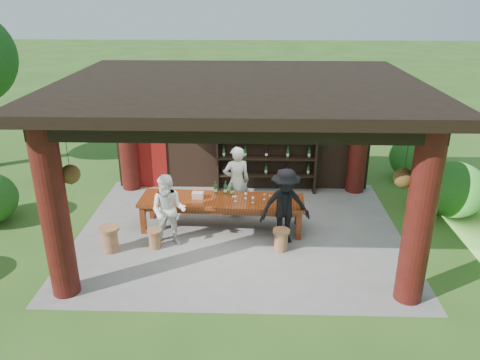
{
  "coord_description": "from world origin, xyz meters",
  "views": [
    {
      "loc": [
        0.31,
        -9.61,
        5.23
      ],
      "look_at": [
        0.0,
        0.4,
        1.15
      ],
      "focal_mm": 35.0,
      "sensor_mm": 36.0,
      "label": 1
    }
  ],
  "objects_px": {
    "host": "(237,182)",
    "guest_woman": "(168,211)",
    "stool_near_left": "(155,238)",
    "stool_far_left": "(110,238)",
    "tasting_table": "(222,203)",
    "napkin_basket": "(198,195)",
    "wine_shelf": "(266,150)",
    "stool_near_right": "(281,239)",
    "guest_man": "(285,206)"
  },
  "relations": [
    {
      "from": "guest_man",
      "to": "stool_near_left",
      "type": "bearing_deg",
      "value": 176.8
    },
    {
      "from": "stool_near_left",
      "to": "stool_far_left",
      "type": "relative_size",
      "value": 0.76
    },
    {
      "from": "guest_man",
      "to": "guest_woman",
      "type": "bearing_deg",
      "value": 173.74
    },
    {
      "from": "tasting_table",
      "to": "guest_woman",
      "type": "relative_size",
      "value": 2.36
    },
    {
      "from": "napkin_basket",
      "to": "stool_far_left",
      "type": "bearing_deg",
      "value": -146.84
    },
    {
      "from": "guest_man",
      "to": "napkin_basket",
      "type": "relative_size",
      "value": 6.65
    },
    {
      "from": "host",
      "to": "napkin_basket",
      "type": "distance_m",
      "value": 1.1
    },
    {
      "from": "tasting_table",
      "to": "guest_man",
      "type": "bearing_deg",
      "value": -22.74
    },
    {
      "from": "stool_far_left",
      "to": "napkin_basket",
      "type": "distance_m",
      "value": 2.18
    },
    {
      "from": "guest_woman",
      "to": "wine_shelf",
      "type": "bearing_deg",
      "value": 58.87
    },
    {
      "from": "stool_near_left",
      "to": "stool_far_left",
      "type": "height_order",
      "value": "stool_far_left"
    },
    {
      "from": "guest_woman",
      "to": "napkin_basket",
      "type": "bearing_deg",
      "value": 61.12
    },
    {
      "from": "stool_far_left",
      "to": "guest_man",
      "type": "xyz_separation_m",
      "value": [
        3.75,
        0.52,
        0.56
      ]
    },
    {
      "from": "host",
      "to": "guest_woman",
      "type": "bearing_deg",
      "value": 31.33
    },
    {
      "from": "host",
      "to": "napkin_basket",
      "type": "relative_size",
      "value": 6.88
    },
    {
      "from": "tasting_table",
      "to": "guest_woman",
      "type": "bearing_deg",
      "value": -144.66
    },
    {
      "from": "stool_near_right",
      "to": "guest_man",
      "type": "height_order",
      "value": "guest_man"
    },
    {
      "from": "stool_near_left",
      "to": "host",
      "type": "xyz_separation_m",
      "value": [
        1.72,
        1.66,
        0.67
      ]
    },
    {
      "from": "guest_woman",
      "to": "stool_near_right",
      "type": "bearing_deg",
      "value": 0.09
    },
    {
      "from": "stool_near_left",
      "to": "stool_near_right",
      "type": "xyz_separation_m",
      "value": [
        2.74,
        -0.01,
        0.03
      ]
    },
    {
      "from": "wine_shelf",
      "to": "guest_man",
      "type": "height_order",
      "value": "wine_shelf"
    },
    {
      "from": "wine_shelf",
      "to": "guest_man",
      "type": "distance_m",
      "value": 2.88
    },
    {
      "from": "tasting_table",
      "to": "host",
      "type": "bearing_deg",
      "value": 65.87
    },
    {
      "from": "tasting_table",
      "to": "host",
      "type": "height_order",
      "value": "host"
    },
    {
      "from": "stool_near_left",
      "to": "stool_near_right",
      "type": "height_order",
      "value": "stool_near_right"
    },
    {
      "from": "host",
      "to": "guest_man",
      "type": "relative_size",
      "value": 1.04
    },
    {
      "from": "host",
      "to": "wine_shelf",
      "type": "bearing_deg",
      "value": -131.21
    },
    {
      "from": "wine_shelf",
      "to": "host",
      "type": "distance_m",
      "value": 1.74
    },
    {
      "from": "guest_woman",
      "to": "guest_man",
      "type": "xyz_separation_m",
      "value": [
        2.52,
        0.18,
        0.05
      ]
    },
    {
      "from": "stool_near_left",
      "to": "napkin_basket",
      "type": "height_order",
      "value": "napkin_basket"
    },
    {
      "from": "stool_near_right",
      "to": "host",
      "type": "distance_m",
      "value": 2.06
    },
    {
      "from": "host",
      "to": "napkin_basket",
      "type": "bearing_deg",
      "value": 22.2
    },
    {
      "from": "stool_near_right",
      "to": "stool_far_left",
      "type": "height_order",
      "value": "stool_far_left"
    },
    {
      "from": "guest_woman",
      "to": "guest_man",
      "type": "relative_size",
      "value": 0.94
    },
    {
      "from": "wine_shelf",
      "to": "napkin_basket",
      "type": "relative_size",
      "value": 10.48
    },
    {
      "from": "stool_near_left",
      "to": "host",
      "type": "height_order",
      "value": "host"
    },
    {
      "from": "wine_shelf",
      "to": "tasting_table",
      "type": "distance_m",
      "value": 2.55
    },
    {
      "from": "wine_shelf",
      "to": "host",
      "type": "height_order",
      "value": "wine_shelf"
    },
    {
      "from": "stool_near_left",
      "to": "stool_near_right",
      "type": "relative_size",
      "value": 0.89
    },
    {
      "from": "stool_near_right",
      "to": "host",
      "type": "height_order",
      "value": "host"
    },
    {
      "from": "stool_near_left",
      "to": "stool_far_left",
      "type": "xyz_separation_m",
      "value": [
        -0.93,
        -0.16,
        0.07
      ]
    },
    {
      "from": "napkin_basket",
      "to": "guest_man",
      "type": "bearing_deg",
      "value": -17.92
    },
    {
      "from": "wine_shelf",
      "to": "tasting_table",
      "type": "bearing_deg",
      "value": -115.5
    },
    {
      "from": "host",
      "to": "guest_man",
      "type": "height_order",
      "value": "host"
    },
    {
      "from": "guest_woman",
      "to": "guest_man",
      "type": "bearing_deg",
      "value": 8.69
    },
    {
      "from": "wine_shelf",
      "to": "napkin_basket",
      "type": "height_order",
      "value": "wine_shelf"
    },
    {
      "from": "wine_shelf",
      "to": "napkin_basket",
      "type": "xyz_separation_m",
      "value": [
        -1.63,
        -2.2,
        -0.38
      ]
    },
    {
      "from": "stool_near_right",
      "to": "napkin_basket",
      "type": "relative_size",
      "value": 1.87
    },
    {
      "from": "wine_shelf",
      "to": "guest_woman",
      "type": "bearing_deg",
      "value": -125.65
    },
    {
      "from": "guest_man",
      "to": "napkin_basket",
      "type": "distance_m",
      "value": 2.08
    }
  ]
}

